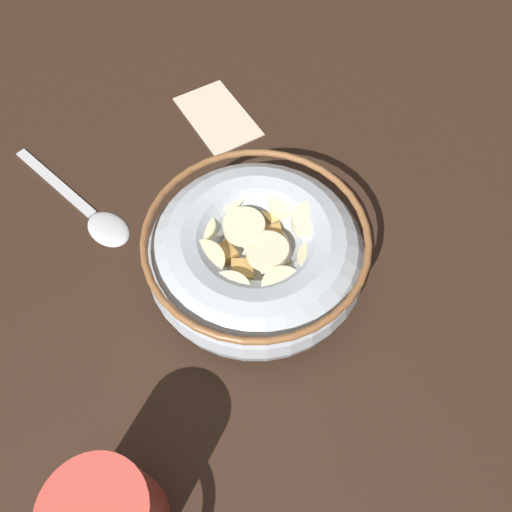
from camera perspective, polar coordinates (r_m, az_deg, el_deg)
ground_plane at (r=45.85cm, az=0.00°, el=-2.60°), size 116.19×116.19×2.00cm
cereal_bowl at (r=41.98cm, az=-0.00°, el=0.33°), size 18.42×18.42×6.40cm
spoon at (r=50.55cm, az=-18.05°, el=4.50°), size 17.08×4.66×0.80cm
folded_napkin at (r=57.40cm, az=-4.40°, el=15.62°), size 10.91×7.48×0.30cm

